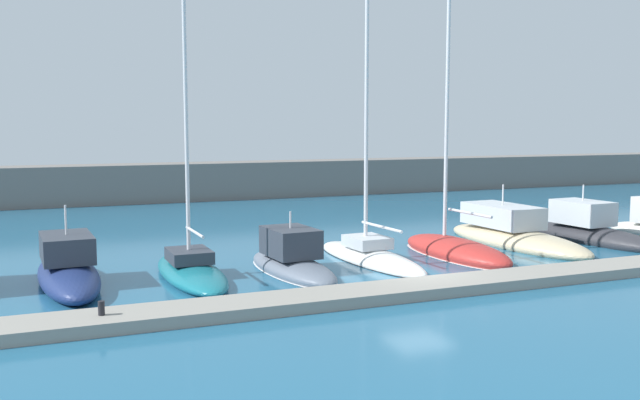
# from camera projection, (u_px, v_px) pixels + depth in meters

# --- Properties ---
(ground_plane) EXTENTS (120.00, 120.00, 0.00)m
(ground_plane) POSITION_uv_depth(u_px,v_px,m) (419.00, 281.00, 27.52)
(ground_plane) COLOR #236084
(dock_pier) EXTENTS (41.66, 2.03, 0.41)m
(dock_pier) POSITION_uv_depth(u_px,v_px,m) (445.00, 286.00, 25.78)
(dock_pier) COLOR gray
(dock_pier) RESTS_ON ground_plane
(breakwater_seawall) EXTENTS (108.00, 3.53, 3.04)m
(breakwater_seawall) POSITION_uv_depth(u_px,v_px,m) (216.00, 181.00, 57.66)
(breakwater_seawall) COLOR slate
(breakwater_seawall) RESTS_ON ground_plane
(motorboat_navy_second) EXTENTS (2.54, 8.35, 3.37)m
(motorboat_navy_second) POSITION_uv_depth(u_px,v_px,m) (68.00, 270.00, 26.81)
(motorboat_navy_second) COLOR navy
(motorboat_navy_second) RESTS_ON ground_plane
(sailboat_teal_third) EXTENTS (2.36, 7.85, 13.82)m
(sailboat_teal_third) POSITION_uv_depth(u_px,v_px,m) (191.00, 268.00, 28.00)
(sailboat_teal_third) COLOR #19707F
(sailboat_teal_third) RESTS_ON ground_plane
(motorboat_slate_fourth) EXTENTS (2.70, 7.23, 2.90)m
(motorboat_slate_fourth) POSITION_uv_depth(u_px,v_px,m) (292.00, 261.00, 29.09)
(motorboat_slate_fourth) COLOR slate
(motorboat_slate_fourth) RESTS_ON ground_plane
(sailboat_white_fifth) EXTENTS (2.75, 8.74, 17.19)m
(sailboat_white_fifth) POSITION_uv_depth(u_px,v_px,m) (370.00, 254.00, 31.55)
(sailboat_white_fifth) COLOR white
(sailboat_white_fifth) RESTS_ON ground_plane
(sailboat_red_sixth) EXTENTS (2.70, 7.81, 15.08)m
(sailboat_red_sixth) POSITION_uv_depth(u_px,v_px,m) (456.00, 249.00, 32.64)
(sailboat_red_sixth) COLOR #B72D28
(sailboat_red_sixth) RESTS_ON ground_plane
(motorboat_sand_seventh) EXTENTS (3.46, 10.19, 3.48)m
(motorboat_sand_seventh) POSITION_uv_depth(u_px,v_px,m) (513.00, 235.00, 35.99)
(motorboat_sand_seventh) COLOR beige
(motorboat_sand_seventh) RESTS_ON ground_plane
(motorboat_charcoal_eighth) EXTENTS (2.84, 8.58, 3.40)m
(motorboat_charcoal_eighth) POSITION_uv_depth(u_px,v_px,m) (589.00, 231.00, 36.89)
(motorboat_charcoal_eighth) COLOR #2D2D33
(motorboat_charcoal_eighth) RESTS_ON ground_plane
(dock_bollard) EXTENTS (0.20, 0.20, 0.44)m
(dock_bollard) POSITION_uv_depth(u_px,v_px,m) (101.00, 308.00, 21.08)
(dock_bollard) COLOR black
(dock_bollard) RESTS_ON dock_pier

